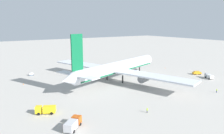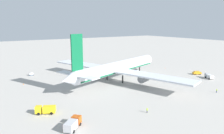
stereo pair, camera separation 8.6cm
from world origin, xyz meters
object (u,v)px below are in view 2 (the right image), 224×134
object	(u,v)px
baggage_cart_0	(31,74)
ground_worker_0	(217,91)
traffic_cone_1	(23,84)
service_truck_2	(46,109)
service_truck_1	(73,124)
traffic_cone_3	(165,68)
airliner	(117,68)
traffic_cone_2	(131,60)
ground_worker_1	(147,110)
service_truck_0	(209,76)
service_van	(197,73)

from	to	relation	value
baggage_cart_0	ground_worker_0	world-z (taller)	ground_worker_0
traffic_cone_1	service_truck_2	bearing A→B (deg)	-92.13
service_truck_1	traffic_cone_1	world-z (taller)	service_truck_1
service_truck_2	traffic_cone_3	size ratio (longest dim) A/B	11.91
airliner	traffic_cone_2	bearing A→B (deg)	44.25
ground_worker_0	ground_worker_1	xyz separation A→B (m)	(-38.96, 0.94, 0.03)
service_truck_1	traffic_cone_2	distance (m)	115.25
service_truck_0	service_truck_1	size ratio (longest dim) A/B	0.85
service_van	traffic_cone_1	distance (m)	93.53
service_truck_2	service_van	xyz separation A→B (m)	(88.76, 6.26, -0.45)
baggage_cart_0	traffic_cone_2	size ratio (longest dim) A/B	5.73
baggage_cart_0	traffic_cone_3	world-z (taller)	baggage_cart_0
ground_worker_1	traffic_cone_2	size ratio (longest dim) A/B	3.11
service_truck_2	service_truck_1	bearing A→B (deg)	-77.76
traffic_cone_2	service_van	bearing A→B (deg)	-88.57
traffic_cone_2	service_truck_0	bearing A→B (deg)	-91.36
traffic_cone_1	service_truck_0	bearing A→B (deg)	-27.08
ground_worker_0	service_van	bearing A→B (deg)	48.68
ground_worker_0	traffic_cone_2	world-z (taller)	ground_worker_0
service_truck_1	traffic_cone_3	distance (m)	93.94
service_van	ground_worker_0	xyz separation A→B (m)	(-21.93, -24.95, -0.20)
service_truck_2	ground_worker_1	xyz separation A→B (m)	(27.87, -17.75, -0.61)
airliner	baggage_cart_0	xyz separation A→B (m)	(-33.39, 36.08, -5.85)
ground_worker_1	traffic_cone_2	bearing A→B (deg)	54.09
traffic_cone_1	traffic_cone_2	xyz separation A→B (m)	(85.83, 24.47, 0.00)
traffic_cone_1	traffic_cone_2	bearing A→B (deg)	15.91
service_truck_1	traffic_cone_3	bearing A→B (deg)	27.11
airliner	traffic_cone_1	size ratio (longest dim) A/B	146.00
service_truck_2	ground_worker_0	world-z (taller)	service_truck_2
baggage_cart_0	traffic_cone_1	size ratio (longest dim) A/B	5.73
traffic_cone_2	service_truck_2	bearing A→B (deg)	-143.62
ground_worker_1	service_truck_0	bearing A→B (deg)	14.12
service_truck_0	baggage_cart_0	size ratio (longest dim) A/B	1.83
service_truck_2	service_van	world-z (taller)	service_truck_2
ground_worker_0	ground_worker_1	world-z (taller)	ground_worker_1
service_truck_0	service_van	xyz separation A→B (m)	(3.06, 9.46, -0.32)
service_truck_1	baggage_cart_0	bearing A→B (deg)	85.08
service_truck_1	service_truck_2	world-z (taller)	service_truck_1
airliner	baggage_cart_0	bearing A→B (deg)	132.78
airliner	service_truck_2	xyz separation A→B (m)	(-42.64, -20.81, -5.20)
service_truck_0	airliner	bearing A→B (deg)	150.86
service_truck_2	service_truck_0	bearing A→B (deg)	-2.14
traffic_cone_2	traffic_cone_3	distance (m)	35.90
baggage_cart_0	traffic_cone_1	distance (m)	18.73
service_truck_0	ground_worker_1	bearing A→B (deg)	-165.88
traffic_cone_1	airliner	bearing A→B (deg)	-24.83
airliner	service_truck_1	distance (m)	53.17
service_truck_0	ground_worker_1	world-z (taller)	service_truck_0
service_van	traffic_cone_2	size ratio (longest dim) A/B	9.29
service_van	ground_worker_1	xyz separation A→B (m)	(-60.89, -24.01, -0.17)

